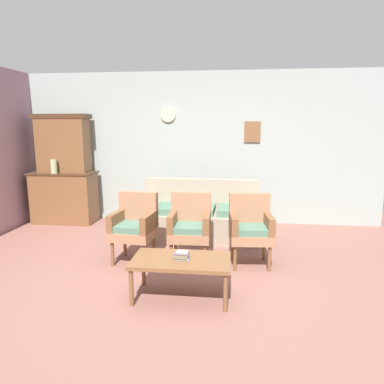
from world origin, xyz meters
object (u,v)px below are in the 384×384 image
object	(u,v)px
side_cabinet	(65,197)
coffee_table	(181,263)
vase_on_cabinet	(54,166)
armchair_row_middle	(250,226)
floral_couch	(200,217)
armchair_near_couch_end	(135,224)
armchair_near_cabinet	(190,225)
book_stack_on_table	(182,255)

from	to	relation	value
side_cabinet	coffee_table	size ratio (longest dim) A/B	1.16
vase_on_cabinet	armchair_row_middle	distance (m)	3.71
vase_on_cabinet	floral_couch	world-z (taller)	vase_on_cabinet
armchair_near_couch_end	armchair_row_middle	bearing A→B (deg)	2.77
armchair_near_cabinet	floral_couch	bearing A→B (deg)	88.82
vase_on_cabinet	armchair_near_cabinet	world-z (taller)	vase_on_cabinet
armchair_row_middle	coffee_table	distance (m)	1.26
book_stack_on_table	armchair_near_couch_end	bearing A→B (deg)	128.69
floral_couch	book_stack_on_table	xyz separation A→B (m)	(0.02, -2.06, 0.13)
floral_couch	coffee_table	xyz separation A→B (m)	(0.01, -2.05, 0.05)
coffee_table	book_stack_on_table	distance (m)	0.09
floral_couch	coffee_table	bearing A→B (deg)	-89.74
side_cabinet	vase_on_cabinet	bearing A→B (deg)	-110.85
floral_couch	armchair_row_middle	bearing A→B (deg)	-54.34
armchair_near_couch_end	armchair_row_middle	world-z (taller)	same
side_cabinet	vase_on_cabinet	size ratio (longest dim) A/B	4.66
armchair_row_middle	armchair_near_couch_end	bearing A→B (deg)	-177.23
floral_couch	book_stack_on_table	distance (m)	2.07
armchair_near_cabinet	book_stack_on_table	distance (m)	1.00
floral_couch	vase_on_cabinet	bearing A→B (deg)	170.86
armchair_row_middle	side_cabinet	bearing A→B (deg)	153.42
side_cabinet	armchair_near_cabinet	size ratio (longest dim) A/B	1.28
armchair_near_couch_end	coffee_table	distance (m)	1.20
armchair_row_middle	coffee_table	bearing A→B (deg)	-126.32
side_cabinet	coffee_table	xyz separation A→B (m)	(2.55, -2.65, -0.09)
side_cabinet	armchair_row_middle	bearing A→B (deg)	-26.58
side_cabinet	armchair_row_middle	world-z (taller)	side_cabinet
side_cabinet	armchair_near_cabinet	bearing A→B (deg)	-33.47
vase_on_cabinet	floral_couch	bearing A→B (deg)	-9.14
side_cabinet	coffee_table	world-z (taller)	side_cabinet
book_stack_on_table	floral_couch	bearing A→B (deg)	90.50
vase_on_cabinet	armchair_near_cabinet	bearing A→B (deg)	-29.80
armchair_near_cabinet	book_stack_on_table	bearing A→B (deg)	-87.72
floral_couch	armchair_row_middle	distance (m)	1.30
coffee_table	book_stack_on_table	xyz separation A→B (m)	(0.01, -0.01, 0.08)
side_cabinet	floral_couch	xyz separation A→B (m)	(2.54, -0.60, -0.14)
floral_couch	armchair_near_cabinet	bearing A→B (deg)	-91.18
armchair_near_cabinet	book_stack_on_table	xyz separation A→B (m)	(0.04, -1.00, -0.04)
vase_on_cabinet	armchair_near_cabinet	xyz separation A→B (m)	(2.59, -1.48, -0.55)
vase_on_cabinet	coffee_table	distance (m)	3.67
floral_couch	book_stack_on_table	bearing A→B (deg)	-89.50
armchair_near_couch_end	book_stack_on_table	world-z (taller)	armchair_near_couch_end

